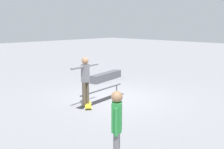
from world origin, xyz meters
name	(u,v)px	position (x,y,z in m)	size (l,w,h in m)	color
ground_plane	(114,98)	(0.00, 0.00, 0.00)	(60.00, 60.00, 0.00)	gray
grind_rail	(102,95)	(0.49, -0.09, 0.18)	(2.42, 0.60, 0.42)	black
skate_ledge	(106,76)	(-2.08, -2.54, 0.18)	(2.14, 0.38, 0.36)	#595960
skater_main	(85,78)	(1.36, 0.06, 0.95)	(1.30, 0.31, 1.63)	brown
skateboard_main	(88,105)	(1.35, 0.15, 0.07)	(0.65, 0.75, 0.09)	yellow
bystander_green_shirt	(117,127)	(3.55, 3.57, 0.86)	(0.31, 0.27, 1.52)	slate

